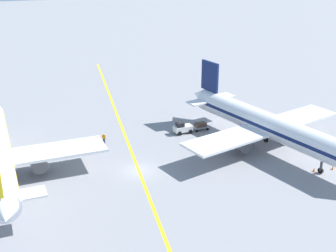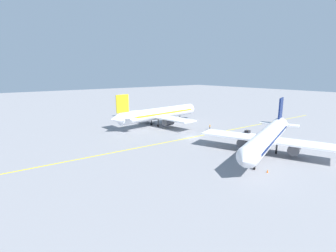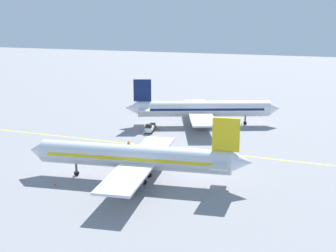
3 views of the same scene
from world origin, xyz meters
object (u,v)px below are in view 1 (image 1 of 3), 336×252
at_px(baggage_tug_white, 182,128).
at_px(ground_crew_worker, 104,138).
at_px(traffic_cone_mid_apron, 314,170).
at_px(baggage_cart_trailing, 200,126).
at_px(traffic_cone_near_nose, 333,168).
at_px(airplane_at_gate, 268,125).
at_px(traffic_cone_by_wingtip, 200,133).

xyz_separation_m(baggage_tug_white, ground_crew_worker, (12.91, 0.76, 0.01)).
bearing_deg(baggage_tug_white, traffic_cone_mid_apron, 127.07).
height_order(ground_crew_worker, traffic_cone_mid_apron, ground_crew_worker).
distance_m(baggage_tug_white, baggage_cart_trailing, 3.30).
height_order(baggage_tug_white, traffic_cone_near_nose, baggage_tug_white).
xyz_separation_m(baggage_cart_trailing, ground_crew_worker, (16.16, 1.31, 0.15)).
bearing_deg(traffic_cone_near_nose, baggage_tug_white, -47.81).
xyz_separation_m(baggage_tug_white, baggage_cart_trailing, (-3.25, -0.54, -0.14)).
relative_size(baggage_cart_trailing, ground_crew_worker, 1.66).
bearing_deg(airplane_at_gate, traffic_cone_near_nose, 122.35).
height_order(baggage_cart_trailing, traffic_cone_near_nose, baggage_cart_trailing).
distance_m(baggage_cart_trailing, traffic_cone_mid_apron, 20.83).
relative_size(baggage_cart_trailing, traffic_cone_by_wingtip, 5.08).
xyz_separation_m(traffic_cone_near_nose, traffic_cone_mid_apron, (2.80, -0.14, 0.00)).
bearing_deg(ground_crew_worker, traffic_cone_near_nose, 149.60).
xyz_separation_m(traffic_cone_mid_apron, traffic_cone_by_wingtip, (10.85, -16.40, 0.00)).
xyz_separation_m(baggage_cart_trailing, traffic_cone_by_wingtip, (0.75, 1.82, -0.49)).
bearing_deg(traffic_cone_near_nose, baggage_cart_trailing, -54.91).
xyz_separation_m(traffic_cone_near_nose, traffic_cone_by_wingtip, (13.65, -16.54, 0.00)).
height_order(airplane_at_gate, traffic_cone_by_wingtip, airplane_at_gate).
bearing_deg(traffic_cone_by_wingtip, baggage_cart_trailing, -112.50).
distance_m(baggage_tug_white, traffic_cone_mid_apron, 22.16).
xyz_separation_m(airplane_at_gate, ground_crew_worker, (23.41, -8.14, -2.80)).
distance_m(traffic_cone_near_nose, traffic_cone_by_wingtip, 21.44).
relative_size(baggage_tug_white, traffic_cone_near_nose, 5.83).
bearing_deg(baggage_tug_white, baggage_cart_trailing, -170.53).
bearing_deg(traffic_cone_by_wingtip, airplane_at_gate, 136.38).
height_order(airplane_at_gate, baggage_cart_trailing, airplane_at_gate).
height_order(baggage_tug_white, ground_crew_worker, baggage_tug_white).
height_order(baggage_tug_white, traffic_cone_by_wingtip, baggage_tug_white).
xyz_separation_m(airplane_at_gate, baggage_cart_trailing, (7.25, -9.45, -2.95)).
xyz_separation_m(baggage_tug_white, traffic_cone_mid_apron, (-13.35, 17.67, -0.63)).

